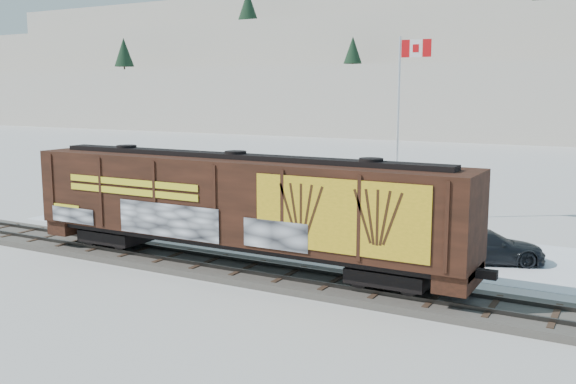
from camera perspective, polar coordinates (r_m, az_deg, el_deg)
The scene contains 8 objects.
ground at distance 26.16m, azimuth 0.12°, elevation -7.91°, with size 500.00×500.00×0.00m, color white.
rail_track at distance 26.12m, azimuth 0.12°, elevation -7.60°, with size 50.00×3.40×0.43m.
parking_strip at distance 32.69m, azimuth 6.54°, elevation -4.52°, with size 40.00×8.00×0.03m, color white.
hopper_railcar at distance 26.75m, azimuth -4.63°, elevation -0.94°, with size 19.89×3.06×4.62m.
flagpole at distance 38.52m, azimuth 9.84°, elevation 3.31°, with size 2.30×0.90×10.73m.
car_silver at distance 33.70m, azimuth 0.88°, elevation -2.66°, with size 1.86×4.61×1.57m, color #B4B6BB.
car_white at distance 33.20m, azimuth 3.69°, elevation -3.07°, with size 1.41×4.03×1.33m, color silver.
car_dark at distance 30.00m, azimuth 17.19°, elevation -4.62°, with size 2.05×5.04×1.46m, color black.
Camera 1 is at (12.16, -21.90, 7.55)m, focal length 40.00 mm.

